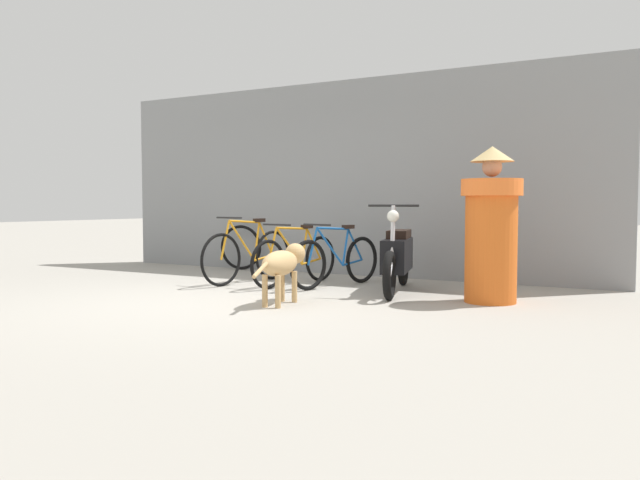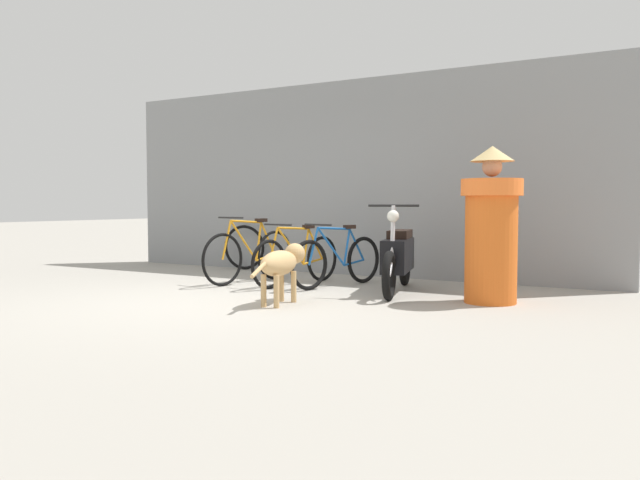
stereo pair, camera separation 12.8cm
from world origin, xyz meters
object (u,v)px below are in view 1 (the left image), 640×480
at_px(bicycle_0, 248,255).
at_px(person_in_robes, 491,226).
at_px(motorcycle, 397,257).
at_px(bicycle_2, 336,261).
at_px(spare_tire_left, 241,247).
at_px(bicycle_1, 296,259).
at_px(stray_dog, 283,263).

bearing_deg(bicycle_0, person_in_robes, 97.46).
distance_m(bicycle_0, person_in_robes, 3.31).
relative_size(motorcycle, person_in_robes, 1.10).
xyz_separation_m(motorcycle, person_in_robes, (1.17, -0.24, 0.40)).
relative_size(bicycle_0, bicycle_2, 1.03).
distance_m(bicycle_0, spare_tire_left, 1.73).
relative_size(bicycle_0, person_in_robes, 0.98).
distance_m(bicycle_0, motorcycle, 2.11).
bearing_deg(bicycle_2, person_in_robes, 95.21).
distance_m(person_in_robes, spare_tire_left, 4.63).
height_order(bicycle_0, person_in_robes, person_in_robes).
xyz_separation_m(person_in_robes, spare_tire_left, (-4.37, 1.47, -0.46)).
distance_m(bicycle_2, person_in_robes, 2.15).
relative_size(bicycle_1, person_in_robes, 0.99).
xyz_separation_m(bicycle_2, person_in_robes, (2.06, -0.37, 0.49)).
bearing_deg(bicycle_0, bicycle_1, 108.66).
bearing_deg(bicycle_1, motorcycle, 99.68).
xyz_separation_m(bicycle_1, spare_tire_left, (-1.77, 1.23, 0.02)).
bearing_deg(bicycle_2, bicycle_0, -63.93).
height_order(bicycle_1, spare_tire_left, bicycle_1).
height_order(bicycle_1, bicycle_2, bicycle_2).
xyz_separation_m(bicycle_2, spare_tire_left, (-2.31, 1.11, 0.03)).
relative_size(bicycle_0, motorcycle, 0.90).
bearing_deg(stray_dog, person_in_robes, -65.86).
xyz_separation_m(stray_dog, spare_tire_left, (-2.45, 2.63, -0.07)).
bearing_deg(bicycle_1, bicycle_0, -71.50).
relative_size(stray_dog, person_in_robes, 0.69).
height_order(bicycle_0, bicycle_2, bicycle_0).
bearing_deg(bicycle_1, person_in_robes, 94.33).
bearing_deg(bicycle_2, bicycle_1, -61.55).
relative_size(stray_dog, spare_tire_left, 1.59).
xyz_separation_m(bicycle_0, spare_tire_left, (-1.09, 1.34, -0.01)).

